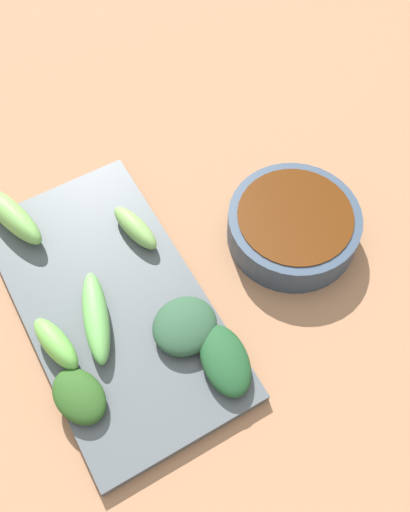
{
  "coord_description": "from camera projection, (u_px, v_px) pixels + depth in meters",
  "views": [
    {
      "loc": [
        0.1,
        0.25,
        0.55
      ],
      "look_at": [
        -0.04,
        0.0,
        0.05
      ],
      "focal_mm": 41.0,
      "sensor_mm": 36.0,
      "label": 1
    }
  ],
  "objects": [
    {
      "name": "tabletop",
      "position": [
        173.0,
        288.0,
        0.6
      ],
      "size": [
        2.1,
        2.1,
        0.02
      ],
      "primitive_type": "cube",
      "color": "#986B4B",
      "rests_on": "ground"
    },
    {
      "name": "sauce_bowl",
      "position": [
        293.0,
        225.0,
        0.6
      ],
      "size": [
        0.13,
        0.13,
        0.04
      ],
      "color": "#324256",
      "rests_on": "tabletop"
    },
    {
      "name": "serving_plate",
      "position": [
        113.0,
        304.0,
        0.57
      ],
      "size": [
        0.17,
        0.31,
        0.01
      ],
      "primitive_type": "cube",
      "color": "#464D53",
      "rests_on": "tabletop"
    },
    {
      "name": "broccoli_stalk_0",
      "position": [
        96.0,
        317.0,
        0.54
      ],
      "size": [
        0.05,
        0.1,
        0.03
      ],
      "primitive_type": "ellipsoid",
      "rotation": [
        0.0,
        0.0,
        -0.31
      ],
      "color": "#64AB53",
      "rests_on": "serving_plate"
    },
    {
      "name": "broccoli_stalk_1",
      "position": [
        56.0,
        344.0,
        0.53
      ],
      "size": [
        0.03,
        0.07,
        0.03
      ],
      "primitive_type": "ellipsoid",
      "rotation": [
        0.0,
        0.0,
        0.21
      ],
      "color": "#68B74B",
      "rests_on": "serving_plate"
    },
    {
      "name": "broccoli_leafy_2",
      "position": [
        185.0,
        326.0,
        0.54
      ],
      "size": [
        0.08,
        0.07,
        0.02
      ],
      "primitive_type": "ellipsoid",
      "rotation": [
        0.0,
        0.0,
        0.26
      ],
      "color": "#284B33",
      "rests_on": "serving_plate"
    },
    {
      "name": "broccoli_stalk_3",
      "position": [
        12.0,
        216.0,
        0.6
      ],
      "size": [
        0.05,
        0.1,
        0.03
      ],
      "primitive_type": "ellipsoid",
      "rotation": [
        0.0,
        0.0,
        0.29
      ],
      "color": "#72B054",
      "rests_on": "serving_plate"
    },
    {
      "name": "broccoli_leafy_4",
      "position": [
        228.0,
        359.0,
        0.53
      ],
      "size": [
        0.05,
        0.08,
        0.02
      ],
      "primitive_type": "ellipsoid",
      "rotation": [
        0.0,
        0.0,
        -0.18
      ],
      "color": "#1D4826",
      "rests_on": "serving_plate"
    },
    {
      "name": "broccoli_leafy_5",
      "position": [
        79.0,
        396.0,
        0.51
      ],
      "size": [
        0.05,
        0.06,
        0.02
      ],
      "primitive_type": "ellipsoid",
      "rotation": [
        0.0,
        0.0,
        0.22
      ],
      "color": "#274E1C",
      "rests_on": "serving_plate"
    },
    {
      "name": "broccoli_stalk_6",
      "position": [
        135.0,
        228.0,
        0.59
      ],
      "size": [
        0.03,
        0.07,
        0.02
      ],
      "primitive_type": "ellipsoid",
      "rotation": [
        0.0,
        0.0,
        0.21
      ],
      "color": "#74A853",
      "rests_on": "serving_plate"
    }
  ]
}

